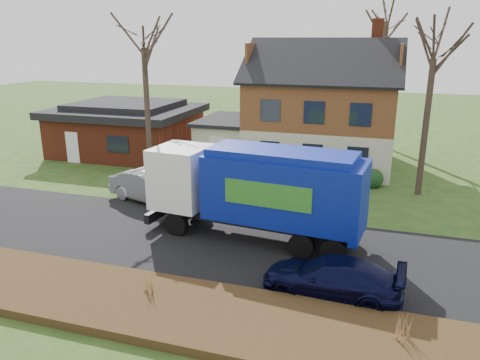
% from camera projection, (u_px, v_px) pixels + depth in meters
% --- Properties ---
extents(ground, '(120.00, 120.00, 0.00)m').
position_uv_depth(ground, '(223.00, 243.00, 19.31)').
color(ground, '#264717').
rests_on(ground, ground).
extents(road, '(80.00, 7.00, 0.02)m').
position_uv_depth(road, '(223.00, 243.00, 19.31)').
color(road, black).
rests_on(road, ground).
extents(mulch_verge, '(80.00, 3.50, 0.30)m').
position_uv_depth(mulch_verge, '(166.00, 308.00, 14.43)').
color(mulch_verge, '#312110').
rests_on(mulch_verge, ground).
extents(main_house, '(12.95, 8.95, 9.26)m').
position_uv_depth(main_house, '(315.00, 103.00, 30.38)').
color(main_house, beige).
rests_on(main_house, ground).
extents(ranch_house, '(9.80, 8.20, 3.70)m').
position_uv_depth(ranch_house, '(127.00, 128.00, 34.08)').
color(ranch_house, maroon).
rests_on(ranch_house, ground).
extents(garbage_truck, '(9.35, 3.34, 3.92)m').
position_uv_depth(garbage_truck, '(258.00, 188.00, 19.13)').
color(garbage_truck, black).
rests_on(garbage_truck, ground).
extents(silver_sedan, '(5.21, 3.07, 1.62)m').
position_uv_depth(silver_sedan, '(153.00, 187.00, 24.00)').
color(silver_sedan, '#A0A2A7').
rests_on(silver_sedan, ground).
extents(navy_wagon, '(4.62, 2.06, 1.32)m').
position_uv_depth(navy_wagon, '(332.00, 278.00, 15.22)').
color(navy_wagon, black).
rests_on(navy_wagon, ground).
extents(tree_front_west, '(3.55, 3.55, 10.56)m').
position_uv_depth(tree_front_west, '(142.00, 27.00, 25.75)').
color(tree_front_west, '#3D2F24').
rests_on(tree_front_west, ground).
extents(tree_front_east, '(3.67, 3.67, 10.20)m').
position_uv_depth(tree_front_east, '(436.00, 34.00, 22.94)').
color(tree_front_east, '#3A2B23').
rests_on(tree_front_east, ground).
extents(tree_back, '(3.98, 3.98, 12.59)m').
position_uv_depth(tree_back, '(388.00, 4.00, 34.25)').
color(tree_back, '#3F3026').
rests_on(tree_back, ground).
extents(grass_clump_mid, '(0.30, 0.25, 0.85)m').
position_uv_depth(grass_clump_mid, '(147.00, 279.00, 14.99)').
color(grass_clump_mid, '#A68649').
rests_on(grass_clump_mid, mulch_verge).
extents(grass_clump_east, '(0.33, 0.27, 0.83)m').
position_uv_depth(grass_clump_east, '(404.00, 326.00, 12.57)').
color(grass_clump_east, '#A47648').
rests_on(grass_clump_east, mulch_verge).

